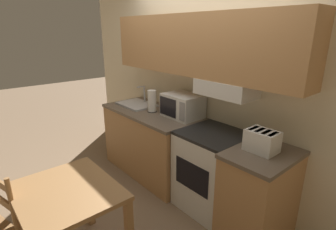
{
  "coord_description": "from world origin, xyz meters",
  "views": [
    {
      "loc": [
        2.07,
        -2.31,
        1.91
      ],
      "look_at": [
        0.05,
        -0.59,
        1.04
      ],
      "focal_mm": 28.0,
      "sensor_mm": 36.0,
      "label": 1
    }
  ],
  "objects": [
    {
      "name": "sink_basin",
      "position": [
        -0.93,
        -0.34,
        0.9
      ],
      "size": [
        0.54,
        0.38,
        0.26
      ],
      "color": "#B7BABF",
      "rests_on": "lower_counter_main"
    },
    {
      "name": "ground_plane",
      "position": [
        0.0,
        0.0,
        0.0
      ],
      "size": [
        16.0,
        16.0,
        0.0
      ],
      "primitive_type": "plane",
      "color": "#7F664C"
    },
    {
      "name": "paper_towel_roll",
      "position": [
        -0.54,
        -0.35,
        1.03
      ],
      "size": [
        0.13,
        0.13,
        0.28
      ],
      "color": "black",
      "rests_on": "lower_counter_main"
    },
    {
      "name": "lower_counter_right_stub",
      "position": [
        1.04,
        -0.34,
        0.44
      ],
      "size": [
        0.51,
        0.69,
        0.89
      ],
      "color": "tan",
      "rests_on": "ground_plane"
    },
    {
      "name": "stove_range",
      "position": [
        0.46,
        -0.31,
        0.44
      ],
      "size": [
        0.64,
        0.63,
        0.89
      ],
      "color": "silver",
      "rests_on": "ground_plane"
    },
    {
      "name": "dining_table",
      "position": [
        0.24,
        -1.78,
        0.61
      ],
      "size": [
        0.82,
        0.71,
        0.73
      ],
      "color": "#9E7042",
      "rests_on": "ground_plane"
    },
    {
      "name": "microwave",
      "position": [
        -0.14,
        -0.2,
        1.03
      ],
      "size": [
        0.46,
        0.35,
        0.28
      ],
      "color": "silver",
      "rests_on": "lower_counter_main"
    },
    {
      "name": "lower_counter_main",
      "position": [
        -0.58,
        -0.34,
        0.44
      ],
      "size": [
        1.43,
        0.69,
        0.89
      ],
      "color": "tan",
      "rests_on": "ground_plane"
    },
    {
      "name": "toaster",
      "position": [
        1.01,
        -0.33,
        0.98
      ],
      "size": [
        0.27,
        0.2,
        0.19
      ],
      "color": "silver",
      "rests_on": "lower_counter_right_stub"
    },
    {
      "name": "wall_back",
      "position": [
        0.01,
        -0.06,
        1.49
      ],
      "size": [
        4.97,
        0.38,
        2.55
      ],
      "color": "beige",
      "rests_on": "ground_plane"
    }
  ]
}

